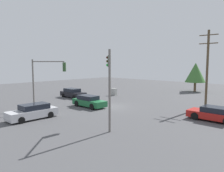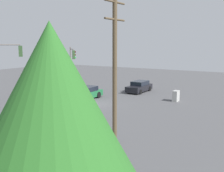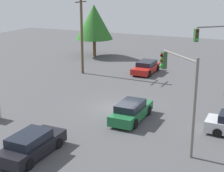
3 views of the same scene
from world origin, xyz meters
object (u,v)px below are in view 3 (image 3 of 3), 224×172
at_px(sedan_dark, 32,145).
at_px(traffic_signal_main, 216,48).
at_px(traffic_signal_cross, 180,83).
at_px(sedan_red, 146,67).
at_px(sedan_green, 131,111).

relative_size(sedan_dark, traffic_signal_main, 0.70).
relative_size(traffic_signal_main, traffic_signal_cross, 1.11).
distance_m(traffic_signal_main, traffic_signal_cross, 10.41).
xyz_separation_m(traffic_signal_main, traffic_signal_cross, (10.39, -0.33, -0.37)).
relative_size(sedan_red, sedan_dark, 1.02).
relative_size(sedan_red, traffic_signal_main, 0.72).
height_order(sedan_green, traffic_signal_cross, traffic_signal_cross).
height_order(sedan_green, sedan_red, sedan_green).
distance_m(sedan_red, traffic_signal_main, 10.61).
distance_m(sedan_green, sedan_red, 13.95).
distance_m(sedan_green, traffic_signal_main, 9.59).
relative_size(sedan_green, sedan_red, 1.01).
height_order(sedan_red, traffic_signal_main, traffic_signal_main).
bearing_deg(sedan_red, traffic_signal_main, 144.58).
relative_size(sedan_green, traffic_signal_main, 0.72).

